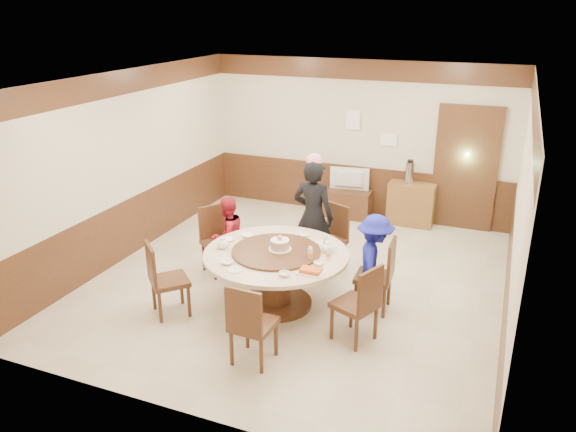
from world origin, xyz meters
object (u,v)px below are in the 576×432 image
at_px(person_standing, 313,217).
at_px(tv_stand, 348,203).
at_px(side_cabinet, 411,204).
at_px(person_blue, 374,262).
at_px(birthday_cake, 280,244).
at_px(television, 349,180).
at_px(shrimp_platter, 311,271).
at_px(banquet_table, 276,268).
at_px(person_red, 228,236).
at_px(thermos, 410,173).

relative_size(person_standing, tv_stand, 1.98).
bearing_deg(side_cabinet, person_blue, -88.47).
xyz_separation_m(birthday_cake, television, (-0.10, 3.47, -0.14)).
relative_size(shrimp_platter, tv_stand, 0.35).
bearing_deg(person_standing, banquet_table, 90.47).
relative_size(birthday_cake, tv_stand, 0.35).
bearing_deg(birthday_cake, person_red, 150.89).
xyz_separation_m(banquet_table, tv_stand, (-0.07, 3.51, -0.28)).
bearing_deg(side_cabinet, person_standing, -112.25).
distance_m(person_blue, shrimp_platter, 1.01).
bearing_deg(television, thermos, 173.96).
bearing_deg(thermos, banquet_table, -105.84).
bearing_deg(tv_stand, person_red, -108.36).
relative_size(person_standing, shrimp_platter, 5.61).
bearing_deg(tv_stand, shrimp_platter, -80.25).
height_order(person_blue, television, person_blue).
relative_size(person_standing, side_cabinet, 2.10).
bearing_deg(tv_stand, television, 0.00).
xyz_separation_m(tv_stand, thermos, (1.07, 0.03, 0.69)).
xyz_separation_m(person_standing, birthday_cake, (-0.06, -1.10, 0.01)).
xyz_separation_m(banquet_table, person_blue, (1.16, 0.43, 0.10)).
bearing_deg(side_cabinet, banquet_table, -106.90).
distance_m(birthday_cake, side_cabinet, 3.69).
bearing_deg(thermos, person_standing, -110.79).
xyz_separation_m(birthday_cake, side_cabinet, (1.04, 3.50, -0.47)).
bearing_deg(birthday_cake, banquet_table, -131.98).
relative_size(birthday_cake, shrimp_platter, 0.98).
height_order(person_red, side_cabinet, person_red).
bearing_deg(television, banquet_table, 83.43).
distance_m(banquet_table, shrimp_platter, 0.76).
relative_size(person_blue, shrimp_platter, 4.19).
bearing_deg(person_blue, person_standing, 39.18).
relative_size(shrimp_platter, side_cabinet, 0.38).
height_order(person_red, television, person_red).
xyz_separation_m(person_blue, birthday_cake, (-1.12, -0.39, 0.22)).
relative_size(person_standing, birthday_cake, 5.72).
distance_m(person_red, thermos, 3.57).
relative_size(banquet_table, person_blue, 1.46).
distance_m(shrimp_platter, side_cabinet, 3.99).
height_order(shrimp_platter, side_cabinet, shrimp_platter).
relative_size(banquet_table, tv_stand, 2.17).
xyz_separation_m(person_blue, tv_stand, (-1.23, 3.08, -0.38)).
xyz_separation_m(side_cabinet, thermos, (-0.07, 0.00, 0.56)).
bearing_deg(thermos, tv_stand, -178.40).
bearing_deg(person_standing, shrimp_platter, 113.64).
height_order(shrimp_platter, tv_stand, shrimp_platter).
bearing_deg(person_standing, side_cabinet, -107.20).
bearing_deg(person_red, person_standing, 136.00).
bearing_deg(side_cabinet, shrimp_platter, -96.81).
relative_size(person_red, person_blue, 0.91).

